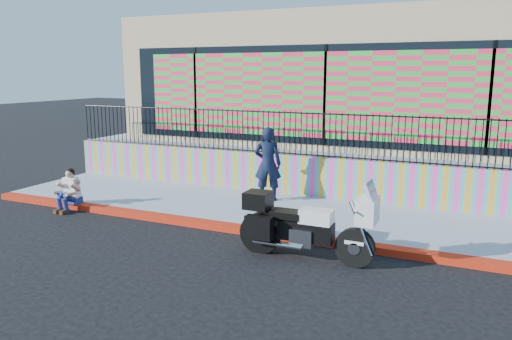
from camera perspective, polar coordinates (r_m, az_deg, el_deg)
The scene contains 10 objects.
ground at distance 10.90m, azimuth 1.16°, elevation -7.56°, with size 90.00×90.00×0.00m, color black.
red_curb at distance 10.88m, azimuth 1.16°, elevation -7.19°, with size 16.00×0.30×0.15m, color #B3140C.
sidewalk at distance 12.34m, azimuth 4.21°, elevation -4.98°, with size 16.00×3.00×0.15m, color #888FA4.
mural_wall at distance 13.66m, azimuth 6.59°, elevation -0.74°, with size 16.00×0.20×1.10m, color #F941A7.
metal_fence at distance 13.47m, azimuth 6.70°, elevation 4.05°, with size 15.80×0.04×1.20m, color black, non-canonical shape.
elevated_platform at distance 18.52m, azimuth 11.48°, elevation 2.00°, with size 16.00×10.00×1.25m, color #888FA4.
storefront_building at distance 18.09m, azimuth 11.64°, elevation 10.13°, with size 14.00×8.06×4.00m.
police_motorcycle at distance 9.49m, azimuth 5.46°, elevation -6.19°, with size 2.60×0.86×1.62m.
police_officer at distance 13.09m, azimuth 1.36°, elevation 0.70°, with size 0.71×0.47×1.95m, color black.
seated_man at distance 13.58m, azimuth -20.71°, elevation -2.56°, with size 0.54×0.71×1.06m.
Camera 1 is at (4.08, -9.48, 3.49)m, focal length 35.00 mm.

